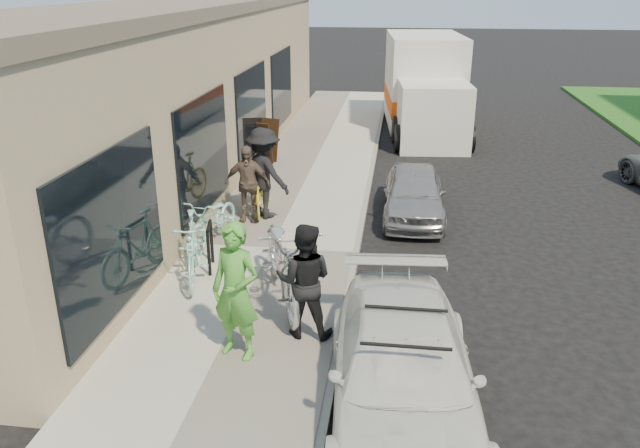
{
  "coord_description": "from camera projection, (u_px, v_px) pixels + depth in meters",
  "views": [
    {
      "loc": [
        0.25,
        -7.24,
        4.75
      ],
      "look_at": [
        -0.97,
        2.03,
        1.05
      ],
      "focal_mm": 35.0,
      "sensor_mm": 36.0,
      "label": 1
    }
  ],
  "objects": [
    {
      "name": "ground",
      "position": [
        371.0,
        354.0,
        8.45
      ],
      "size": [
        120.0,
        120.0,
        0.0
      ],
      "primitive_type": "plane",
      "color": "black",
      "rests_on": "ground"
    },
    {
      "name": "sidewalk",
      "position": [
        271.0,
        251.0,
        11.43
      ],
      "size": [
        3.0,
        34.0,
        0.15
      ],
      "primitive_type": "cube",
      "color": "#AEAB9C",
      "rests_on": "ground"
    },
    {
      "name": "curb",
      "position": [
        355.0,
        256.0,
        11.25
      ],
      "size": [
        0.12,
        34.0,
        0.13
      ],
      "primitive_type": "cube",
      "color": "gray",
      "rests_on": "ground"
    },
    {
      "name": "storefront",
      "position": [
        183.0,
        90.0,
        15.67
      ],
      "size": [
        3.6,
        20.0,
        4.22
      ],
      "color": "tan",
      "rests_on": "ground"
    },
    {
      "name": "bike_rack",
      "position": [
        210.0,
        242.0,
        10.41
      ],
      "size": [
        0.16,
        0.56,
        0.8
      ],
      "rotation": [
        0.0,
        0.0,
        0.2
      ],
      "color": "black",
      "rests_on": "sidewalk"
    },
    {
      "name": "sandwich_board",
      "position": [
        263.0,
        141.0,
        16.51
      ],
      "size": [
        0.83,
        0.84,
        1.12
      ],
      "rotation": [
        0.0,
        0.0,
        -0.26
      ],
      "color": "black",
      "rests_on": "sidewalk"
    },
    {
      "name": "sedan_white",
      "position": [
        403.0,
        372.0,
        7.04
      ],
      "size": [
        1.97,
        4.22,
        1.23
      ],
      "rotation": [
        0.0,
        0.0,
        0.07
      ],
      "color": "silver",
      "rests_on": "ground"
    },
    {
      "name": "sedan_silver",
      "position": [
        414.0,
        193.0,
        13.12
      ],
      "size": [
        1.28,
        3.14,
        1.07
      ],
      "primitive_type": "imported",
      "rotation": [
        0.0,
        0.0,
        0.01
      ],
      "color": "gray",
      "rests_on": "ground"
    },
    {
      "name": "moving_truck",
      "position": [
        425.0,
        89.0,
        20.47
      ],
      "size": [
        2.82,
        6.33,
        3.02
      ],
      "rotation": [
        0.0,
        0.0,
        0.09
      ],
      "color": "silver",
      "rests_on": "ground"
    },
    {
      "name": "tandem_bike",
      "position": [
        283.0,
        259.0,
        9.34
      ],
      "size": [
        1.71,
        2.73,
        1.36
      ],
      "primitive_type": "imported",
      "rotation": [
        0.0,
        0.0,
        0.34
      ],
      "color": "silver",
      "rests_on": "sidewalk"
    },
    {
      "name": "woman_rider",
      "position": [
        236.0,
        291.0,
        7.85
      ],
      "size": [
        0.78,
        0.63,
        1.84
      ],
      "primitive_type": "imported",
      "rotation": [
        0.0,
        0.0,
        -0.33
      ],
      "color": "green",
      "rests_on": "sidewalk"
    },
    {
      "name": "man_standing",
      "position": [
        304.0,
        281.0,
        8.36
      ],
      "size": [
        0.81,
        0.64,
        1.63
      ],
      "primitive_type": "imported",
      "rotation": [
        0.0,
        0.0,
        3.12
      ],
      "color": "black",
      "rests_on": "sidewalk"
    },
    {
      "name": "cruiser_bike_a",
      "position": [
        192.0,
        248.0,
        10.03
      ],
      "size": [
        0.96,
        1.87,
        1.08
      ],
      "primitive_type": "imported",
      "rotation": [
        0.0,
        0.0,
        0.27
      ],
      "color": "#99E4D4",
      "rests_on": "sidewalk"
    },
    {
      "name": "cruiser_bike_b",
      "position": [
        213.0,
        220.0,
        11.4
      ],
      "size": [
        0.93,
        1.87,
        0.94
      ],
      "primitive_type": "imported",
      "rotation": [
        0.0,
        0.0,
        -0.18
      ],
      "color": "#99E4D4",
      "rests_on": "sidewalk"
    },
    {
      "name": "cruiser_bike_c",
      "position": [
        259.0,
        185.0,
        13.02
      ],
      "size": [
        0.92,
        1.97,
        1.14
      ],
      "primitive_type": "imported",
      "rotation": [
        0.0,
        0.0,
        0.21
      ],
      "color": "yellow",
      "rests_on": "sidewalk"
    },
    {
      "name": "bystander_a",
      "position": [
        264.0,
        173.0,
        12.56
      ],
      "size": [
        1.38,
        1.2,
        1.86
      ],
      "primitive_type": "imported",
      "rotation": [
        0.0,
        0.0,
        2.62
      ],
      "color": "black",
      "rests_on": "sidewalk"
    },
    {
      "name": "bystander_b",
      "position": [
        247.0,
        184.0,
        12.42
      ],
      "size": [
        0.93,
        0.42,
        1.56
      ],
      "primitive_type": "imported",
      "rotation": [
        0.0,
        0.0,
        0.05
      ],
      "color": "brown",
      "rests_on": "sidewalk"
    }
  ]
}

